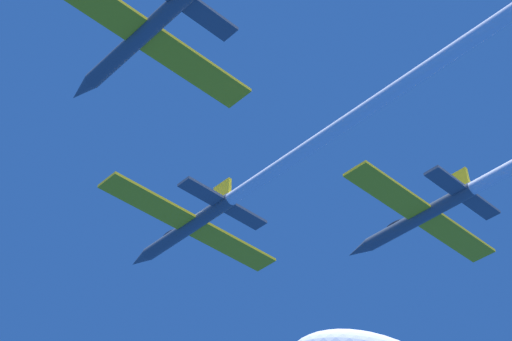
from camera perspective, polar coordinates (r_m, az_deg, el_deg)
jet_lead at (r=72.76m, az=4.66°, el=2.27°), size 21.11×66.10×3.50m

